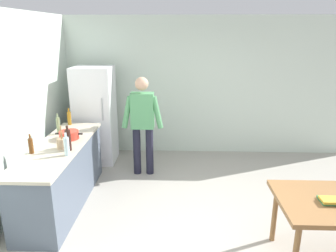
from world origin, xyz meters
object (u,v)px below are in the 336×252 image
(cooking_pot, at_px, (69,135))
(bottle_beer_brown, at_px, (31,146))
(person, at_px, (143,120))
(bottle_water_clear, at_px, (67,146))
(refrigerator, at_px, (95,115))
(bottle_wine_dark, at_px, (68,140))
(bottle_oil_amber, at_px, (69,118))
(utensil_jar, at_px, (61,143))
(bottle_vinegar_tall, at_px, (58,125))
(book_stack, at_px, (330,200))

(cooking_pot, height_order, bottle_beer_brown, bottle_beer_brown)
(person, xyz_separation_m, bottle_water_clear, (-0.80, -1.40, 0.05))
(refrigerator, xyz_separation_m, person, (0.95, -0.55, 0.08))
(cooking_pot, distance_m, bottle_water_clear, 0.66)
(cooking_pot, height_order, bottle_wine_dark, bottle_wine_dark)
(person, bearing_deg, bottle_oil_amber, -177.63)
(utensil_jar, bearing_deg, bottle_vinegar_tall, 112.84)
(cooking_pot, height_order, bottle_oil_amber, bottle_oil_amber)
(refrigerator, distance_m, bottle_wine_dark, 1.79)
(bottle_oil_amber, xyz_separation_m, bottle_wine_dark, (0.38, -1.17, 0.03))
(utensil_jar, relative_size, bottle_beer_brown, 1.23)
(cooking_pot, relative_size, bottle_beer_brown, 1.54)
(bottle_vinegar_tall, bearing_deg, refrigerator, 76.02)
(person, relative_size, bottle_water_clear, 5.67)
(refrigerator, xyz_separation_m, bottle_vinegar_tall, (-0.27, -1.10, 0.14))
(bottle_beer_brown, bearing_deg, bottle_wine_dark, 15.37)
(book_stack, bearing_deg, bottle_water_clear, 165.05)
(bottle_vinegar_tall, bearing_deg, bottle_wine_dark, -60.44)
(person, bearing_deg, book_stack, -45.43)
(bottle_water_clear, bearing_deg, person, 60.10)
(cooking_pot, xyz_separation_m, book_stack, (3.15, -1.42, -0.19))
(book_stack, bearing_deg, cooking_pot, 155.74)
(bottle_vinegar_tall, bearing_deg, book_stack, -25.85)
(cooking_pot, relative_size, book_stack, 1.93)
(bottle_oil_amber, bearing_deg, bottle_water_clear, -72.59)
(refrigerator, relative_size, person, 1.06)
(bottle_wine_dark, height_order, bottle_beer_brown, bottle_wine_dark)
(refrigerator, bearing_deg, utensil_jar, -90.49)
(cooking_pot, distance_m, bottle_vinegar_tall, 0.33)
(bottle_vinegar_tall, bearing_deg, utensil_jar, -67.16)
(refrigerator, height_order, bottle_wine_dark, refrigerator)
(bottle_water_clear, distance_m, bottle_vinegar_tall, 0.95)
(person, height_order, utensil_jar, person)
(bottle_water_clear, xyz_separation_m, bottle_beer_brown, (-0.48, 0.05, -0.02))
(refrigerator, distance_m, cooking_pot, 1.33)
(utensil_jar, bearing_deg, bottle_water_clear, -55.23)
(person, distance_m, bottle_vinegar_tall, 1.34)
(bottle_vinegar_tall, xyz_separation_m, bottle_beer_brown, (-0.06, -0.80, -0.03))
(bottle_water_clear, height_order, book_stack, bottle_water_clear)
(cooking_pot, distance_m, book_stack, 3.46)
(bottle_wine_dark, bearing_deg, cooking_pot, 108.12)
(bottle_water_clear, relative_size, book_stack, 1.45)
(refrigerator, height_order, bottle_beer_brown, refrigerator)
(bottle_wine_dark, bearing_deg, bottle_water_clear, -77.64)
(bottle_vinegar_tall, bearing_deg, bottle_oil_amber, 90.30)
(cooking_pot, relative_size, utensil_jar, 1.25)
(person, xyz_separation_m, bottle_vinegar_tall, (-1.22, -0.55, 0.06))
(refrigerator, height_order, cooking_pot, refrigerator)
(cooking_pot, bearing_deg, refrigerator, 88.21)
(bottle_water_clear, bearing_deg, bottle_vinegar_tall, 116.35)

